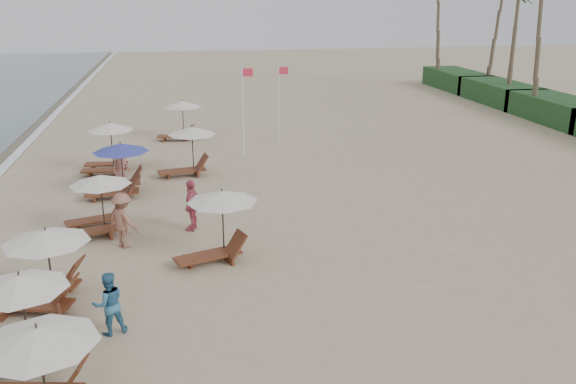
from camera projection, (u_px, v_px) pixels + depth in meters
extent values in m
plane|color=tan|center=(298.00, 323.00, 15.39)|extent=(160.00, 160.00, 0.00)
cube|color=#193D1C|center=(559.00, 110.00, 39.52)|extent=(3.20, 8.00, 1.60)
cube|color=#193D1C|center=(500.00, 93.00, 46.52)|extent=(3.20, 8.00, 1.60)
cube|color=#193D1C|center=(457.00, 80.00, 53.53)|extent=(3.20, 8.00, 1.60)
cylinder|color=brown|center=(545.00, 39.00, 39.08)|extent=(0.36, 0.36, 10.60)
cylinder|color=brown|center=(515.00, 28.00, 43.97)|extent=(0.36, 0.36, 11.40)
cylinder|color=brown|center=(490.00, 40.00, 49.36)|extent=(0.36, 0.36, 9.00)
cylinder|color=brown|center=(443.00, 31.00, 53.77)|extent=(0.36, 0.36, 9.80)
cylinder|color=black|center=(43.00, 377.00, 11.56)|extent=(0.05, 0.05, 2.00)
cone|color=silver|center=(37.00, 336.00, 11.28)|extent=(2.32, 2.32, 0.35)
cylinder|color=black|center=(25.00, 318.00, 13.63)|extent=(0.05, 0.05, 2.02)
cone|color=silver|center=(20.00, 282.00, 13.35)|extent=(2.15, 2.15, 0.35)
cylinder|color=black|center=(50.00, 268.00, 16.16)|extent=(0.05, 0.05, 2.03)
cone|color=silver|center=(46.00, 236.00, 15.88)|extent=(2.29, 2.29, 0.35)
cylinder|color=black|center=(103.00, 205.00, 20.99)|extent=(0.05, 0.05, 2.03)
cone|color=silver|center=(100.00, 180.00, 20.71)|extent=(2.12, 2.12, 0.35)
cylinder|color=black|center=(122.00, 170.00, 25.01)|extent=(0.05, 0.05, 2.12)
cone|color=#343B9C|center=(120.00, 148.00, 24.71)|extent=(2.31, 2.31, 0.35)
cylinder|color=black|center=(112.00, 149.00, 28.13)|extent=(0.05, 0.05, 2.30)
cone|color=silver|center=(110.00, 127.00, 27.80)|extent=(2.16, 2.16, 0.35)
cylinder|color=black|center=(223.00, 226.00, 18.94)|extent=(0.05, 0.05, 2.15)
cone|color=silver|center=(222.00, 196.00, 18.63)|extent=(2.24, 2.24, 0.35)
cylinder|color=black|center=(193.00, 151.00, 27.96)|extent=(0.05, 0.05, 2.15)
cone|color=silver|center=(192.00, 131.00, 27.65)|extent=(2.24, 2.24, 0.35)
cylinder|color=black|center=(183.00, 121.00, 34.74)|extent=(0.05, 0.05, 2.15)
cone|color=silver|center=(182.00, 104.00, 34.44)|extent=(2.24, 2.24, 0.35)
imported|color=teal|center=(109.00, 304.00, 14.68)|extent=(0.95, 0.84, 1.64)
imported|color=#92604A|center=(123.00, 220.00, 19.75)|extent=(1.36, 1.34, 1.88)
imported|color=#B94A5C|center=(192.00, 205.00, 21.22)|extent=(0.83, 1.18, 1.86)
imported|color=#A5675A|center=(120.00, 166.00, 26.49)|extent=(0.95, 0.92, 1.65)
cylinder|color=silver|center=(243.00, 112.00, 30.50)|extent=(0.08, 0.08, 4.73)
cube|color=red|center=(247.00, 72.00, 29.93)|extent=(0.55, 0.02, 0.40)
cylinder|color=silver|center=(279.00, 102.00, 34.24)|extent=(0.08, 0.08, 4.36)
cube|color=red|center=(283.00, 71.00, 33.74)|extent=(0.55, 0.02, 0.40)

